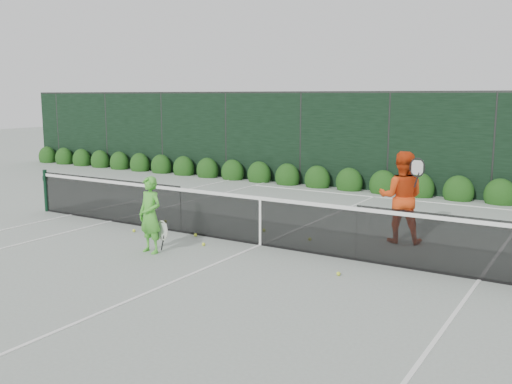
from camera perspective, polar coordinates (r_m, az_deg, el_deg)
The scene contains 8 objects.
ground at distance 11.32m, azimuth 0.43°, elevation -5.34°, with size 80.00×80.00×0.00m, color gray.
tennis_net at distance 11.20m, azimuth 0.33°, elevation -2.70°, with size 12.90×0.10×1.07m.
player_woman at distance 10.82m, azimuth -10.53°, elevation -2.28°, with size 0.63×0.41×1.45m.
player_man at distance 11.74m, azimuth 14.32°, elevation -0.49°, with size 1.05×0.91×1.84m.
court_lines at distance 11.31m, azimuth 0.43°, elevation -5.31°, with size 11.03×23.83×0.01m.
windscreen_fence at distance 8.84m, azimuth -8.73°, elevation 0.35°, with size 32.00×21.07×3.06m.
hedge_row at distance 17.65m, azimuth 12.60°, elevation 0.63°, with size 31.66×0.65×0.94m.
tennis_balls at distance 11.78m, azimuth -3.09°, elevation -4.58°, with size 5.09×2.05×0.07m.
Camera 1 is at (5.68, -9.34, 2.92)m, focal length 40.00 mm.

